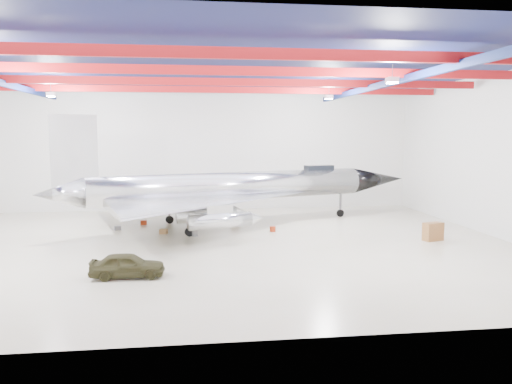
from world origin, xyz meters
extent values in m
plane|color=#BEB497|center=(0.00, 0.00, 0.00)|extent=(40.00, 40.00, 0.00)
plane|color=silver|center=(0.00, 15.00, 5.50)|extent=(40.00, 0.00, 40.00)
plane|color=silver|center=(20.00, 0.00, 5.50)|extent=(0.00, 30.00, 30.00)
plane|color=#0A0F38|center=(0.00, 0.00, 11.00)|extent=(40.00, 40.00, 0.00)
cube|color=maroon|center=(0.00, -9.00, 10.40)|extent=(39.50, 0.25, 0.50)
cube|color=maroon|center=(0.00, -3.00, 10.40)|extent=(39.50, 0.25, 0.50)
cube|color=maroon|center=(0.00, 3.00, 10.40)|extent=(39.50, 0.25, 0.50)
cube|color=maroon|center=(0.00, 9.00, 10.40)|extent=(39.50, 0.25, 0.50)
cube|color=#0D1B4F|center=(12.00, 0.00, 10.10)|extent=(0.25, 29.50, 0.40)
cube|color=silver|center=(10.00, -6.00, 9.70)|extent=(0.55, 0.55, 0.25)
cube|color=silver|center=(-10.00, 6.00, 9.70)|extent=(0.55, 0.55, 0.25)
cube|color=silver|center=(10.00, 6.00, 9.70)|extent=(0.55, 0.55, 0.25)
cylinder|color=silver|center=(2.82, 6.55, 3.01)|extent=(21.20, 8.25, 2.15)
cone|color=black|center=(15.68, 10.42, 3.01)|extent=(5.76, 3.61, 2.15)
cone|color=silver|center=(-9.02, 2.99, 3.01)|extent=(3.71, 2.99, 2.15)
cube|color=silver|center=(-7.99, 3.30, 5.80)|extent=(2.92, 0.99, 4.84)
cube|color=black|center=(10.02, 8.72, 4.14)|extent=(2.51, 1.50, 0.54)
cylinder|color=silver|center=(1.43, -0.04, 1.50)|extent=(4.19, 2.10, 0.97)
cylinder|color=silver|center=(0.66, 2.54, 1.50)|extent=(4.19, 2.10, 0.97)
cylinder|color=silver|center=(-1.20, 8.71, 1.50)|extent=(4.19, 2.10, 0.97)
cylinder|color=silver|center=(-1.97, 11.29, 1.50)|extent=(4.19, 2.10, 0.97)
cylinder|color=#59595B|center=(12.08, 9.34, 0.97)|extent=(0.19, 0.19, 1.93)
cylinder|color=black|center=(12.08, 9.34, 0.30)|extent=(0.64, 0.40, 0.60)
cylinder|color=#59595B|center=(-0.52, 2.74, 0.97)|extent=(0.19, 0.19, 1.93)
cylinder|color=black|center=(-0.52, 2.74, 0.30)|extent=(0.64, 0.40, 0.60)
cylinder|color=#59595B|center=(-2.07, 7.89, 0.97)|extent=(0.19, 0.19, 1.93)
cylinder|color=black|center=(-2.07, 7.89, 0.30)|extent=(0.64, 0.40, 0.60)
imported|color=#333119|center=(-3.45, -6.76, 0.61)|extent=(3.59, 1.47, 1.22)
cube|color=brown|center=(15.31, -0.65, 0.59)|extent=(1.43, 0.99, 1.19)
cube|color=olive|center=(-2.31, 3.79, 0.17)|extent=(0.60, 0.53, 0.35)
cube|color=#9A2B0F|center=(-4.04, 7.67, 0.17)|extent=(0.52, 0.44, 0.34)
cylinder|color=#59595B|center=(-0.16, 2.77, 0.19)|extent=(0.57, 0.57, 0.39)
cube|color=olive|center=(2.95, 6.26, 0.22)|extent=(0.75, 0.67, 0.44)
cube|color=#59595B|center=(-5.70, 5.64, 0.15)|extent=(0.51, 0.46, 0.30)
cylinder|color=#9A2B0F|center=(5.39, 3.66, 0.19)|extent=(0.56, 0.56, 0.38)
cylinder|color=#59595B|center=(1.28, 8.35, 0.19)|extent=(0.50, 0.50, 0.37)
camera|label=1|loc=(-0.24, -30.97, 6.93)|focal=35.00mm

